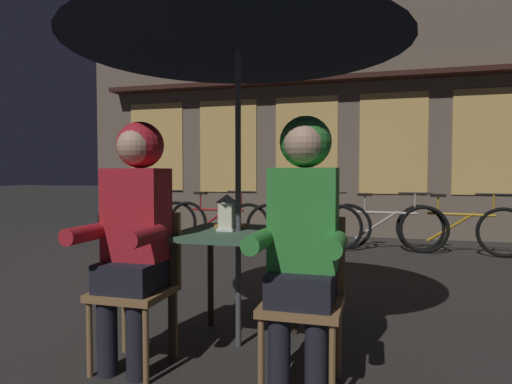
{
  "coord_description": "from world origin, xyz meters",
  "views": [
    {
      "loc": [
        0.84,
        -2.61,
        1.1
      ],
      "look_at": [
        0.0,
        0.42,
        0.97
      ],
      "focal_mm": 30.62,
      "sensor_mm": 36.0,
      "label": 1
    }
  ],
  "objects_px": {
    "lantern": "(227,212)",
    "book": "(232,226)",
    "cafe_table": "(238,247)",
    "potted_plant": "(128,206)",
    "patio_umbrella": "(238,18)",
    "chair_left": "(140,279)",
    "person_left_hooded": "(134,219)",
    "bicycle_nearest": "(146,220)",
    "bicycle_third": "(303,226)",
    "bicycle_second": "(217,223)",
    "bicycle_fourth": "(385,227)",
    "bicycle_fifth": "(460,229)",
    "chair_right": "(304,291)",
    "person_right_hooded": "(303,224)"
  },
  "relations": [
    {
      "from": "patio_umbrella",
      "to": "bicycle_fifth",
      "type": "bearing_deg",
      "value": 62.9
    },
    {
      "from": "bicycle_third",
      "to": "bicycle_fourth",
      "type": "bearing_deg",
      "value": 9.73
    },
    {
      "from": "bicycle_fifth",
      "to": "book",
      "type": "bearing_deg",
      "value": -118.95
    },
    {
      "from": "bicycle_fifth",
      "to": "bicycle_third",
      "type": "bearing_deg",
      "value": -174.78
    },
    {
      "from": "cafe_table",
      "to": "chair_right",
      "type": "bearing_deg",
      "value": -37.55
    },
    {
      "from": "person_left_hooded",
      "to": "bicycle_nearest",
      "type": "relative_size",
      "value": 0.83
    },
    {
      "from": "potted_plant",
      "to": "bicycle_nearest",
      "type": "bearing_deg",
      "value": -26.43
    },
    {
      "from": "bicycle_second",
      "to": "bicycle_third",
      "type": "xyz_separation_m",
      "value": [
        1.32,
        -0.02,
        0.0
      ]
    },
    {
      "from": "person_right_hooded",
      "to": "bicycle_nearest",
      "type": "distance_m",
      "value": 5.17
    },
    {
      "from": "cafe_table",
      "to": "bicycle_fourth",
      "type": "relative_size",
      "value": 0.44
    },
    {
      "from": "cafe_table",
      "to": "chair_right",
      "type": "relative_size",
      "value": 0.85
    },
    {
      "from": "bicycle_nearest",
      "to": "bicycle_third",
      "type": "height_order",
      "value": "same"
    },
    {
      "from": "person_left_hooded",
      "to": "bicycle_nearest",
      "type": "distance_m",
      "value": 4.64
    },
    {
      "from": "lantern",
      "to": "bicycle_fifth",
      "type": "height_order",
      "value": "lantern"
    },
    {
      "from": "bicycle_fourth",
      "to": "bicycle_second",
      "type": "bearing_deg",
      "value": -176.0
    },
    {
      "from": "person_left_hooded",
      "to": "bicycle_fourth",
      "type": "height_order",
      "value": "person_left_hooded"
    },
    {
      "from": "bicycle_fifth",
      "to": "book",
      "type": "height_order",
      "value": "bicycle_fifth"
    },
    {
      "from": "chair_right",
      "to": "lantern",
      "type": "bearing_deg",
      "value": 147.42
    },
    {
      "from": "person_left_hooded",
      "to": "potted_plant",
      "type": "bearing_deg",
      "value": 122.3
    },
    {
      "from": "person_left_hooded",
      "to": "bicycle_fifth",
      "type": "relative_size",
      "value": 0.84
    },
    {
      "from": "potted_plant",
      "to": "chair_right",
      "type": "bearing_deg",
      "value": -49.03
    },
    {
      "from": "bicycle_second",
      "to": "bicycle_fifth",
      "type": "relative_size",
      "value": 1.01
    },
    {
      "from": "person_right_hooded",
      "to": "bicycle_second",
      "type": "height_order",
      "value": "person_right_hooded"
    },
    {
      "from": "bicycle_third",
      "to": "bicycle_fourth",
      "type": "xyz_separation_m",
      "value": [
        1.13,
        0.19,
        0.0
      ]
    },
    {
      "from": "bicycle_nearest",
      "to": "chair_left",
      "type": "bearing_deg",
      "value": -60.76
    },
    {
      "from": "bicycle_second",
      "to": "chair_left",
      "type": "bearing_deg",
      "value": -75.72
    },
    {
      "from": "chair_right",
      "to": "person_right_hooded",
      "type": "xyz_separation_m",
      "value": [
        0.0,
        -0.06,
        0.36
      ]
    },
    {
      "from": "person_right_hooded",
      "to": "chair_right",
      "type": "bearing_deg",
      "value": 90.0
    },
    {
      "from": "patio_umbrella",
      "to": "chair_left",
      "type": "relative_size",
      "value": 2.66
    },
    {
      "from": "cafe_table",
      "to": "chair_right",
      "type": "distance_m",
      "value": 0.62
    },
    {
      "from": "cafe_table",
      "to": "potted_plant",
      "type": "bearing_deg",
      "value": 129.59
    },
    {
      "from": "lantern",
      "to": "bicycle_fourth",
      "type": "height_order",
      "value": "lantern"
    },
    {
      "from": "patio_umbrella",
      "to": "bicycle_nearest",
      "type": "bearing_deg",
      "value": 126.87
    },
    {
      "from": "chair_right",
      "to": "potted_plant",
      "type": "distance_m",
      "value": 5.58
    },
    {
      "from": "person_left_hooded",
      "to": "bicycle_third",
      "type": "relative_size",
      "value": 0.83
    },
    {
      "from": "chair_right",
      "to": "bicycle_fourth",
      "type": "xyz_separation_m",
      "value": [
        0.48,
        4.15,
        -0.14
      ]
    },
    {
      "from": "cafe_table",
      "to": "bicycle_fourth",
      "type": "bearing_deg",
      "value": 75.73
    },
    {
      "from": "bicycle_second",
      "to": "book",
      "type": "xyz_separation_m",
      "value": [
        1.41,
        -3.48,
        0.41
      ]
    },
    {
      "from": "lantern",
      "to": "book",
      "type": "distance_m",
      "value": 0.18
    },
    {
      "from": "chair_left",
      "to": "book",
      "type": "relative_size",
      "value": 4.35
    },
    {
      "from": "person_left_hooded",
      "to": "bicycle_third",
      "type": "bearing_deg",
      "value": 85.62
    },
    {
      "from": "lantern",
      "to": "person_right_hooded",
      "type": "xyz_separation_m",
      "value": [
        0.55,
        -0.41,
        -0.01
      ]
    },
    {
      "from": "bicycle_second",
      "to": "lantern",
      "type": "bearing_deg",
      "value": -68.56
    },
    {
      "from": "bicycle_third",
      "to": "chair_right",
      "type": "bearing_deg",
      "value": -80.63
    },
    {
      "from": "bicycle_fourth",
      "to": "bicycle_fifth",
      "type": "relative_size",
      "value": 1.01
    },
    {
      "from": "lantern",
      "to": "bicycle_third",
      "type": "bearing_deg",
      "value": 91.67
    },
    {
      "from": "bicycle_second",
      "to": "bicycle_third",
      "type": "distance_m",
      "value": 1.32
    },
    {
      "from": "bicycle_nearest",
      "to": "book",
      "type": "height_order",
      "value": "bicycle_nearest"
    },
    {
      "from": "cafe_table",
      "to": "person_right_hooded",
      "type": "relative_size",
      "value": 0.53
    },
    {
      "from": "patio_umbrella",
      "to": "chair_left",
      "type": "xyz_separation_m",
      "value": [
        -0.48,
        -0.37,
        -1.57
      ]
    }
  ]
}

